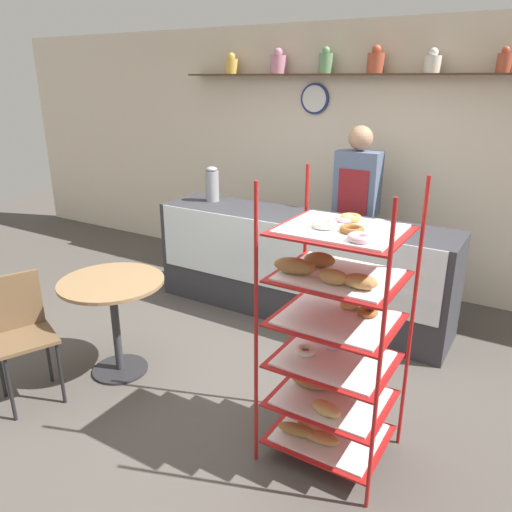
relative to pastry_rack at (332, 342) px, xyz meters
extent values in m
plane|color=#4C4742|center=(-1.01, 0.42, -0.75)|extent=(14.00, 14.00, 0.00)
cube|color=beige|center=(-1.01, 2.76, 0.60)|extent=(10.00, 0.06, 2.70)
cube|color=#4C331E|center=(-1.01, 2.61, 1.43)|extent=(3.85, 0.24, 0.02)
cylinder|color=gold|center=(-2.41, 2.61, 1.52)|extent=(0.15, 0.15, 0.16)
sphere|color=gold|center=(-2.41, 2.61, 1.63)|extent=(0.08, 0.08, 0.08)
cylinder|color=#CC7F99|center=(-1.82, 2.61, 1.53)|extent=(0.17, 0.17, 0.18)
sphere|color=#CC7F99|center=(-1.82, 2.61, 1.65)|extent=(0.09, 0.09, 0.09)
cylinder|color=#669966|center=(-1.27, 2.61, 1.54)|extent=(0.14, 0.14, 0.19)
sphere|color=#669966|center=(-1.27, 2.61, 1.66)|extent=(0.08, 0.08, 0.08)
cylinder|color=#B24C33|center=(-0.75, 2.61, 1.53)|extent=(0.16, 0.16, 0.18)
sphere|color=#B24C33|center=(-0.75, 2.61, 1.65)|extent=(0.09, 0.09, 0.09)
cylinder|color=silver|center=(-0.22, 2.61, 1.52)|extent=(0.15, 0.15, 0.15)
sphere|color=silver|center=(-0.22, 2.61, 1.62)|extent=(0.08, 0.08, 0.08)
cylinder|color=#B24C33|center=(0.37, 2.61, 1.52)|extent=(0.12, 0.12, 0.16)
sphere|color=#B24C33|center=(0.37, 2.61, 1.62)|extent=(0.07, 0.07, 0.07)
cylinder|color=navy|center=(-1.42, 2.71, 1.19)|extent=(0.32, 0.03, 0.32)
cylinder|color=white|center=(-1.42, 2.69, 1.19)|extent=(0.27, 0.00, 0.27)
cube|color=#333338|center=(-1.01, 1.62, -0.27)|extent=(2.83, 0.62, 0.97)
cube|color=silver|center=(-1.01, 1.30, -0.10)|extent=(2.72, 0.01, 0.62)
cylinder|color=#A51919|center=(-0.33, -0.28, 0.09)|extent=(0.02, 0.02, 1.68)
cylinder|color=#A51919|center=(0.36, -0.28, 0.09)|extent=(0.02, 0.02, 1.68)
cylinder|color=#A51919|center=(-0.33, 0.30, 0.09)|extent=(0.02, 0.02, 1.68)
cylinder|color=#A51919|center=(0.36, 0.30, 0.09)|extent=(0.02, 0.02, 1.68)
cube|color=#A51919|center=(0.01, 0.01, -0.63)|extent=(0.66, 0.56, 0.01)
cube|color=white|center=(0.01, 0.01, -0.62)|extent=(0.59, 0.49, 0.01)
ellipsoid|color=#B27F47|center=(-0.03, 0.14, -0.57)|extent=(0.25, 0.11, 0.09)
ellipsoid|color=tan|center=(-0.18, 0.12, -0.57)|extent=(0.23, 0.14, 0.09)
ellipsoid|color=olive|center=(-0.14, -0.12, -0.58)|extent=(0.25, 0.11, 0.07)
ellipsoid|color=#B27F47|center=(0.01, -0.10, -0.58)|extent=(0.23, 0.12, 0.06)
ellipsoid|color=#B27F47|center=(-0.07, -0.06, -0.57)|extent=(0.20, 0.09, 0.09)
cube|color=#A51919|center=(0.01, 0.01, -0.38)|extent=(0.66, 0.56, 0.01)
cube|color=white|center=(0.01, 0.01, -0.36)|extent=(0.59, 0.49, 0.01)
ellipsoid|color=tan|center=(0.05, -0.16, -0.32)|extent=(0.20, 0.13, 0.07)
ellipsoid|color=olive|center=(-0.14, 0.02, -0.33)|extent=(0.23, 0.09, 0.06)
ellipsoid|color=#B27F47|center=(0.06, 0.08, -0.32)|extent=(0.22, 0.13, 0.07)
ellipsoid|color=#B27F47|center=(-0.07, 0.06, -0.32)|extent=(0.17, 0.10, 0.08)
cube|color=#A51919|center=(0.01, 0.01, -0.12)|extent=(0.66, 0.56, 0.01)
cube|color=white|center=(0.01, 0.01, -0.11)|extent=(0.59, 0.49, 0.01)
torus|color=silver|center=(-0.14, -0.03, -0.08)|extent=(0.12, 0.12, 0.04)
torus|color=#EAB2C1|center=(-0.04, 0.11, -0.08)|extent=(0.11, 0.11, 0.03)
cube|color=#A51919|center=(0.01, 0.01, 0.14)|extent=(0.66, 0.56, 0.01)
cube|color=white|center=(0.01, 0.01, 0.15)|extent=(0.59, 0.49, 0.01)
torus|color=tan|center=(0.03, 0.16, 0.18)|extent=(0.11, 0.11, 0.04)
torus|color=brown|center=(0.15, 0.12, 0.18)|extent=(0.11, 0.11, 0.04)
cube|color=#A51919|center=(0.01, 0.01, 0.40)|extent=(0.66, 0.56, 0.01)
cube|color=white|center=(0.01, 0.01, 0.41)|extent=(0.59, 0.49, 0.01)
ellipsoid|color=#B27F47|center=(0.18, -0.13, 0.45)|extent=(0.17, 0.10, 0.07)
ellipsoid|color=olive|center=(-0.19, -0.12, 0.46)|extent=(0.24, 0.13, 0.09)
ellipsoid|color=#B27F47|center=(0.04, -0.14, 0.46)|extent=(0.16, 0.10, 0.08)
ellipsoid|color=#B27F47|center=(0.18, -0.12, 0.45)|extent=(0.18, 0.12, 0.07)
ellipsoid|color=olive|center=(-0.12, 0.05, 0.46)|extent=(0.19, 0.13, 0.08)
cube|color=#A51919|center=(0.01, 0.01, 0.65)|extent=(0.66, 0.56, 0.01)
cube|color=white|center=(0.01, 0.01, 0.67)|extent=(0.59, 0.49, 0.01)
torus|color=brown|center=(0.09, -0.04, 0.69)|extent=(0.13, 0.13, 0.03)
torus|color=tan|center=(0.00, 0.16, 0.69)|extent=(0.12, 0.12, 0.03)
torus|color=#EAB2C1|center=(0.17, -0.16, 0.69)|extent=(0.12, 0.12, 0.03)
torus|color=silver|center=(-0.06, -0.04, 0.69)|extent=(0.13, 0.13, 0.04)
torus|color=#EAB2C1|center=(-0.02, 0.13, 0.69)|extent=(0.11, 0.11, 0.03)
cube|color=#282833|center=(-0.70, 2.21, -0.30)|extent=(0.25, 0.19, 0.90)
cube|color=slate|center=(-0.70, 2.21, 0.45)|extent=(0.42, 0.22, 0.61)
cube|color=maroon|center=(-0.70, 2.09, 0.34)|extent=(0.29, 0.01, 0.51)
sphere|color=tan|center=(-0.70, 2.21, 0.88)|extent=(0.23, 0.23, 0.23)
cylinder|color=#262628|center=(-1.73, -0.02, -0.74)|extent=(0.42, 0.42, 0.02)
cylinder|color=#333338|center=(-1.73, -0.02, -0.38)|extent=(0.06, 0.06, 0.71)
cylinder|color=olive|center=(-1.73, -0.02, -0.01)|extent=(0.77, 0.77, 0.02)
cylinder|color=black|center=(-1.89, -0.81, -0.52)|extent=(0.02, 0.02, 0.47)
cylinder|color=black|center=(-1.77, -0.52, -0.52)|extent=(0.02, 0.02, 0.47)
cylinder|color=black|center=(-2.19, -0.69, -0.52)|extent=(0.02, 0.02, 0.47)
cylinder|color=black|center=(-2.06, -0.39, -0.52)|extent=(0.02, 0.02, 0.47)
cube|color=brown|center=(-1.98, -0.60, -0.27)|extent=(0.50, 0.50, 0.03)
cube|color=brown|center=(-2.14, -0.54, -0.05)|extent=(0.17, 0.34, 0.40)
cylinder|color=gray|center=(-2.06, 1.70, 0.37)|extent=(0.14, 0.14, 0.30)
ellipsoid|color=gray|center=(-2.06, 1.70, 0.54)|extent=(0.11, 0.11, 0.05)
cube|color=silver|center=(-0.37, 1.66, 0.22)|extent=(0.38, 0.28, 0.01)
torus|color=silver|center=(-0.41, 1.66, 0.24)|extent=(0.11, 0.11, 0.03)
torus|color=#EAB2C1|center=(-0.47, 1.57, 0.24)|extent=(0.11, 0.11, 0.03)
torus|color=brown|center=(-0.49, 1.60, 0.24)|extent=(0.11, 0.11, 0.03)
torus|color=gold|center=(-0.29, 1.66, 0.25)|extent=(0.14, 0.14, 0.04)
torus|color=silver|center=(-0.33, 1.73, 0.24)|extent=(0.12, 0.12, 0.03)
camera|label=1|loc=(0.92, -2.34, 1.41)|focal=35.00mm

